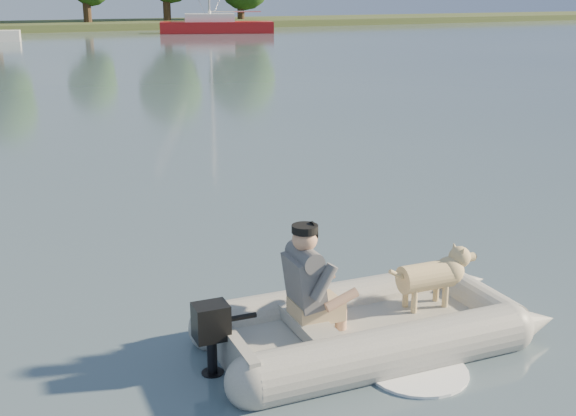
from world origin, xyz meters
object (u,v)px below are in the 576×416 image
sailboat (216,26)px  dog (426,281)px  dinghy (373,286)px  man (307,277)px

sailboat → dog: bearing=-89.7°
dog → sailboat: 52.64m
dinghy → dog: size_ratio=4.95×
man → sailboat: size_ratio=0.08×
dinghy → man: size_ratio=4.28×
dog → man: bearing=180.0°
dog → sailboat: sailboat is taller
dinghy → sailboat: bearing=74.2°
dinghy → man: 0.66m
dinghy → man: bearing=175.8°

